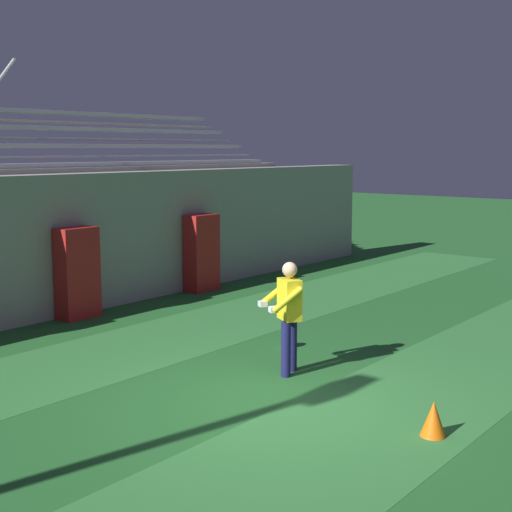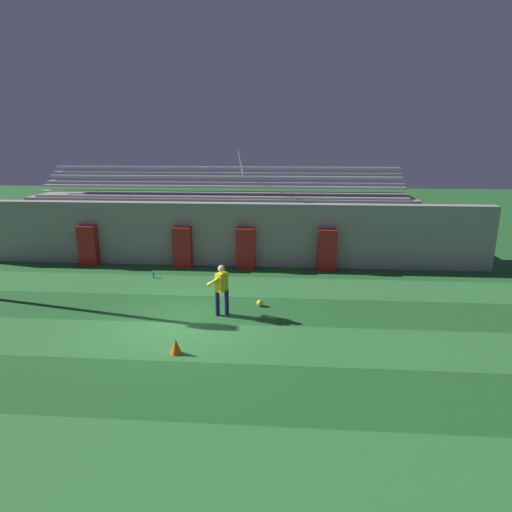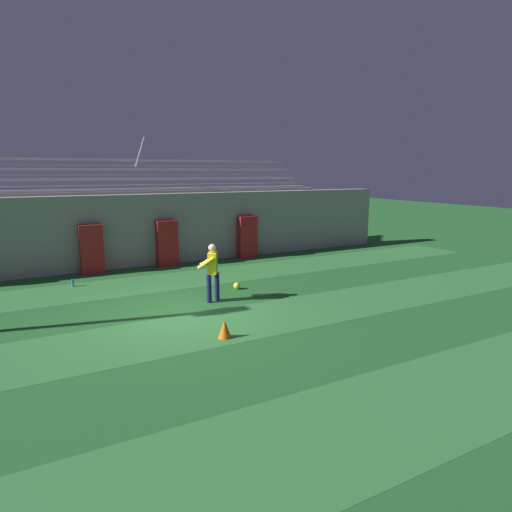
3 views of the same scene
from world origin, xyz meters
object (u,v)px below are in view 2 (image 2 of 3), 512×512
(soccer_ball, at_px, (260,303))
(traffic_cone, at_px, (176,346))
(padding_pillar_gate_right, at_px, (246,248))
(padding_pillar_far_right, at_px, (327,250))
(padding_pillar_far_left, at_px, (88,246))
(padding_pillar_gate_left, at_px, (183,247))
(water_bottle, at_px, (153,275))
(goalkeeper, at_px, (221,287))

(soccer_ball, xyz_separation_m, traffic_cone, (-1.98, -3.52, 0.10))
(padding_pillar_gate_right, distance_m, padding_pillar_far_right, 3.52)
(padding_pillar_gate_right, height_order, padding_pillar_far_left, same)
(padding_pillar_gate_left, xyz_separation_m, padding_pillar_far_left, (-4.29, 0.00, 0.00))
(padding_pillar_far_left, height_order, water_bottle, padding_pillar_far_left)
(padding_pillar_gate_right, relative_size, padding_pillar_far_right, 1.00)
(goalkeeper, height_order, soccer_ball, goalkeeper)
(padding_pillar_gate_right, distance_m, traffic_cone, 8.06)
(padding_pillar_gate_left, height_order, padding_pillar_gate_right, same)
(padding_pillar_far_left, distance_m, padding_pillar_far_right, 10.61)
(goalkeeper, bearing_deg, traffic_cone, -106.80)
(soccer_ball, distance_m, water_bottle, 5.34)
(padding_pillar_gate_left, height_order, traffic_cone, padding_pillar_gate_left)
(water_bottle, bearing_deg, traffic_cone, -67.73)
(goalkeeper, xyz_separation_m, soccer_ball, (1.17, 0.84, -0.84))
(padding_pillar_gate_left, distance_m, padding_pillar_far_left, 4.29)
(padding_pillar_far_left, relative_size, water_bottle, 7.44)
(traffic_cone, bearing_deg, water_bottle, 112.27)
(goalkeeper, distance_m, soccer_ball, 1.67)
(padding_pillar_far_left, height_order, traffic_cone, padding_pillar_far_left)
(padding_pillar_gate_right, height_order, soccer_ball, padding_pillar_gate_right)
(padding_pillar_gate_left, height_order, padding_pillar_far_left, same)
(padding_pillar_far_right, distance_m, water_bottle, 7.40)
(padding_pillar_gate_right, height_order, traffic_cone, padding_pillar_gate_right)
(water_bottle, bearing_deg, padding_pillar_gate_right, 24.63)
(soccer_ball, distance_m, traffic_cone, 4.04)
(padding_pillar_gate_left, xyz_separation_m, padding_pillar_gate_right, (2.79, 0.00, 0.00))
(padding_pillar_far_right, xyz_separation_m, soccer_ball, (-2.61, -4.44, -0.78))
(padding_pillar_gate_right, relative_size, water_bottle, 7.44)
(goalkeeper, bearing_deg, padding_pillar_gate_left, 115.66)
(padding_pillar_far_left, bearing_deg, goalkeeper, -37.74)
(soccer_ball, bearing_deg, water_bottle, 148.66)
(padding_pillar_far_right, bearing_deg, padding_pillar_gate_left, 180.00)
(padding_pillar_gate_right, height_order, padding_pillar_far_right, same)
(padding_pillar_far_left, relative_size, traffic_cone, 4.25)
(padding_pillar_gate_left, relative_size, soccer_ball, 8.12)
(padding_pillar_gate_left, height_order, padding_pillar_far_right, same)
(padding_pillar_gate_left, bearing_deg, padding_pillar_far_right, 0.00)
(padding_pillar_gate_left, distance_m, water_bottle, 2.02)
(padding_pillar_far_left, bearing_deg, padding_pillar_far_right, 0.00)
(water_bottle, bearing_deg, padding_pillar_far_right, 13.11)
(padding_pillar_gate_left, xyz_separation_m, water_bottle, (-0.85, -1.67, -0.77))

